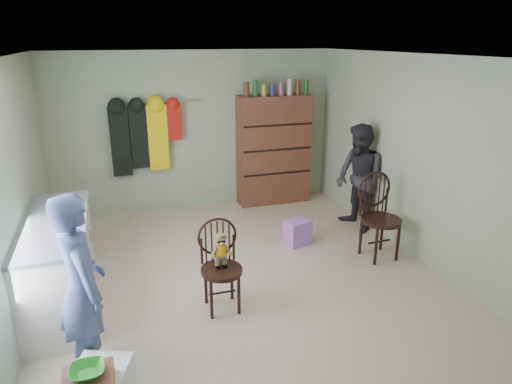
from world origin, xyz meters
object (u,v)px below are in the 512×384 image
object	(u,v)px
chair_front	(220,259)
dresser	(274,149)
counter	(59,263)
chair_far	(379,213)

from	to	relation	value
chair_front	dresser	distance (m)	3.32
counter	dresser	bearing A→B (deg)	35.69
counter	chair_far	bearing A→B (deg)	-0.49
chair_far	dresser	xyz separation A→B (m)	(-0.55, 2.33, 0.33)
chair_far	dresser	distance (m)	2.42
counter	dresser	size ratio (longest dim) A/B	0.90
dresser	counter	bearing A→B (deg)	-144.31
counter	chair_front	distance (m)	1.67
counter	chair_far	world-z (taller)	chair_far
chair_front	dresser	world-z (taller)	dresser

